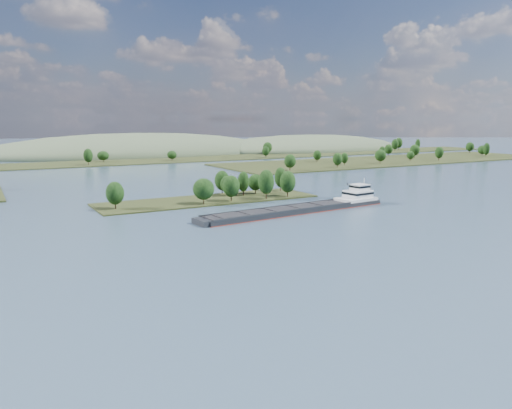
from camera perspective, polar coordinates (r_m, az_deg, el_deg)
ground at (r=174.37m, az=2.60°, el=-2.34°), size 1800.00×1800.00×0.00m
tree_island at (r=226.95m, az=-3.83°, el=1.55°), size 100.00×30.15×14.54m
right_bank at (r=458.22m, az=15.45°, el=4.96°), size 320.00×90.00×15.33m
back_shoreline at (r=437.23m, az=-16.21°, el=4.68°), size 900.00×60.00×15.60m
hill_east at (r=607.22m, az=5.94°, el=6.26°), size 260.00×140.00×36.00m
hill_west at (r=546.89m, az=-13.44°, el=5.67°), size 320.00×160.00×44.00m
cargo_barge at (r=201.55m, az=5.89°, el=-0.30°), size 87.47×18.67×11.75m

